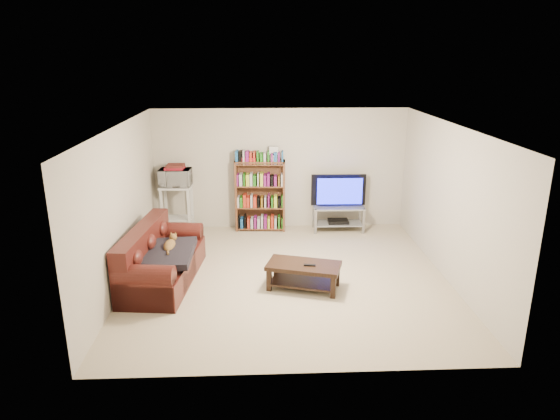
{
  "coord_description": "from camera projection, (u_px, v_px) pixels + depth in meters",
  "views": [
    {
      "loc": [
        -0.44,
        -7.23,
        3.39
      ],
      "look_at": [
        -0.1,
        0.4,
        1.0
      ],
      "focal_mm": 32.0,
      "sensor_mm": 36.0,
      "label": 1
    }
  ],
  "objects": [
    {
      "name": "television",
      "position": [
        339.0,
        191.0,
        9.81
      ],
      "size": [
        1.09,
        0.16,
        0.62
      ],
      "primitive_type": "imported",
      "rotation": [
        0.0,
        0.0,
        3.12
      ],
      "color": "black",
      "rests_on": "tv_stand"
    },
    {
      "name": "wall_back",
      "position": [
        280.0,
        169.0,
        9.95
      ],
      "size": [
        5.0,
        0.0,
        5.0
      ],
      "primitive_type": "plane",
      "rotation": [
        1.57,
        0.0,
        0.0
      ],
      "color": "beige",
      "rests_on": "ground"
    },
    {
      "name": "floor",
      "position": [
        287.0,
        277.0,
        7.93
      ],
      "size": [
        5.0,
        5.0,
        0.0
      ],
      "primitive_type": "plane",
      "color": "beige",
      "rests_on": "ground"
    },
    {
      "name": "remote",
      "position": [
        310.0,
        265.0,
        7.38
      ],
      "size": [
        0.18,
        0.07,
        0.02
      ],
      "primitive_type": "cube",
      "rotation": [
        0.0,
        0.0,
        -0.14
      ],
      "color": "black",
      "rests_on": "coffee_table"
    },
    {
      "name": "tv_stand",
      "position": [
        338.0,
        214.0,
        9.95
      ],
      "size": [
        1.02,
        0.47,
        0.5
      ],
      "rotation": [
        0.0,
        0.0,
        -0.02
      ],
      "color": "#999EA3",
      "rests_on": "floor"
    },
    {
      "name": "shelf_clutter",
      "position": [
        265.0,
        155.0,
        9.66
      ],
      "size": [
        0.73,
        0.24,
        0.28
      ],
      "rotation": [
        0.0,
        0.0,
        -0.06
      ],
      "color": "silver",
      "rests_on": "bookshelf"
    },
    {
      "name": "coffee_table",
      "position": [
        304.0,
        271.0,
        7.49
      ],
      "size": [
        1.19,
        0.83,
        0.39
      ],
      "rotation": [
        0.0,
        0.0,
        -0.29
      ],
      "color": "black",
      "rests_on": "floor"
    },
    {
      "name": "cat",
      "position": [
        170.0,
        245.0,
        7.67
      ],
      "size": [
        0.28,
        0.58,
        0.17
      ],
      "primitive_type": null,
      "rotation": [
        0.0,
        0.0,
        -0.11
      ],
      "color": "brown",
      "rests_on": "sofa"
    },
    {
      "name": "wall_right",
      "position": [
        450.0,
        203.0,
        7.68
      ],
      "size": [
        0.0,
        5.0,
        5.0
      ],
      "primitive_type": "plane",
      "rotation": [
        1.57,
        0.0,
        -1.57
      ],
      "color": "beige",
      "rests_on": "ground"
    },
    {
      "name": "wall_front",
      "position": [
        302.0,
        275.0,
        5.19
      ],
      "size": [
        5.0,
        0.0,
        5.0
      ],
      "primitive_type": "plane",
      "rotation": [
        -1.57,
        0.0,
        0.0
      ],
      "color": "beige",
      "rests_on": "ground"
    },
    {
      "name": "blanket",
      "position": [
        167.0,
        254.0,
        7.51
      ],
      "size": [
        0.81,
        1.04,
        0.18
      ],
      "primitive_type": "cube",
      "rotation": [
        0.05,
        -0.04,
        -0.03
      ],
      "color": "black",
      "rests_on": "sofa"
    },
    {
      "name": "dvd_player",
      "position": [
        338.0,
        221.0,
        10.0
      ],
      "size": [
        0.41,
        0.29,
        0.06
      ],
      "primitive_type": "cube",
      "rotation": [
        0.0,
        0.0,
        -0.02
      ],
      "color": "black",
      "rests_on": "tv_stand"
    },
    {
      "name": "microwave",
      "position": [
        175.0,
        177.0,
        9.59
      ],
      "size": [
        0.61,
        0.43,
        0.33
      ],
      "primitive_type": "imported",
      "rotation": [
        0.0,
        0.0,
        -0.05
      ],
      "color": "silver",
      "rests_on": "microwave_stand"
    },
    {
      "name": "wall_left",
      "position": [
        121.0,
        207.0,
        7.46
      ],
      "size": [
        0.0,
        5.0,
        5.0
      ],
      "primitive_type": "plane",
      "rotation": [
        1.57,
        0.0,
        1.57
      ],
      "color": "beige",
      "rests_on": "ground"
    },
    {
      "name": "ceiling",
      "position": [
        288.0,
        126.0,
        7.21
      ],
      "size": [
        5.0,
        5.0,
        0.0
      ],
      "primitive_type": "plane",
      "rotation": [
        3.14,
        0.0,
        0.0
      ],
      "color": "white",
      "rests_on": "ground"
    },
    {
      "name": "bookshelf",
      "position": [
        260.0,
        195.0,
        9.89
      ],
      "size": [
        1.0,
        0.37,
        1.42
      ],
      "rotation": [
        0.0,
        0.0,
        -0.06
      ],
      "color": "brown",
      "rests_on": "floor"
    },
    {
      "name": "sofa",
      "position": [
        159.0,
        262.0,
        7.72
      ],
      "size": [
        1.09,
        2.12,
        0.87
      ],
      "rotation": [
        0.0,
        0.0,
        -0.11
      ],
      "color": "#441611",
      "rests_on": "floor"
    },
    {
      "name": "game_boxes",
      "position": [
        175.0,
        168.0,
        9.53
      ],
      "size": [
        0.36,
        0.32,
        0.05
      ],
      "primitive_type": "cube",
      "rotation": [
        0.0,
        0.0,
        -0.05
      ],
      "color": "maroon",
      "rests_on": "microwave"
    },
    {
      "name": "microwave_stand",
      "position": [
        177.0,
        203.0,
        9.74
      ],
      "size": [
        0.62,
        0.47,
        0.96
      ],
      "rotation": [
        0.0,
        0.0,
        -0.05
      ],
      "color": "silver",
      "rests_on": "floor"
    }
  ]
}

